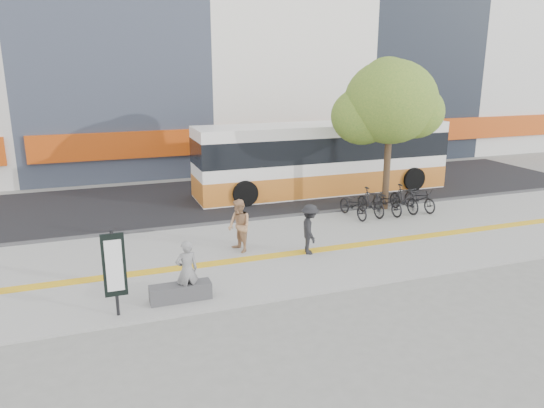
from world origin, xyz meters
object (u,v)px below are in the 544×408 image
object	(u,v)px
bench	(181,292)
pedestrian_tan	(239,226)
street_tree	(389,104)
seated_woman	(187,270)
signboard	(114,266)
pedestrian_dark	(310,229)
bus	(323,160)

from	to	relation	value
bench	pedestrian_tan	distance (m)	3.93
street_tree	pedestrian_tan	size ratio (longest dim) A/B	3.59
bench	seated_woman	bearing A→B (deg)	-3.42
signboard	pedestrian_dark	bearing A→B (deg)	20.79
signboard	bench	bearing A→B (deg)	10.81
seated_woman	pedestrian_tan	world-z (taller)	pedestrian_tan
signboard	bus	distance (m)	14.31
bench	signboard	distance (m)	1.94
bench	street_tree	xyz separation A→B (m)	(9.78, 6.02, 4.21)
signboard	street_tree	bearing A→B (deg)	29.07
bench	seated_woman	xyz separation A→B (m)	(0.19, -0.01, 0.59)
pedestrian_tan	pedestrian_dark	bearing A→B (deg)	51.66
street_tree	pedestrian_tan	bearing A→B (deg)	-157.39
bus	seated_woman	xyz separation A→B (m)	(-8.44, -9.71, -0.71)
seated_woman	bus	bearing A→B (deg)	-137.53
bench	bus	world-z (taller)	bus
signboard	pedestrian_tan	distance (m)	5.25
pedestrian_dark	seated_woman	bearing A→B (deg)	128.75
bench	pedestrian_dark	distance (m)	5.05
bench	pedestrian_dark	world-z (taller)	pedestrian_dark
signboard	pedestrian_dark	size ratio (longest dim) A/B	1.33
bench	bus	size ratio (longest dim) A/B	0.13
street_tree	bus	size ratio (longest dim) A/B	0.51
bench	signboard	xyz separation A→B (m)	(-1.60, -0.31, 1.06)
street_tree	seated_woman	size ratio (longest dim) A/B	3.86
bench	pedestrian_tan	xyz separation A→B (m)	(2.47, 2.98, 0.65)
signboard	bus	size ratio (longest dim) A/B	0.18
street_tree	bus	world-z (taller)	street_tree
bus	pedestrian_tan	xyz separation A→B (m)	(-6.15, -6.72, -0.65)
street_tree	bus	distance (m)	4.83
bench	pedestrian_tan	world-z (taller)	pedestrian_tan
bus	pedestrian_dark	bearing A→B (deg)	-117.86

